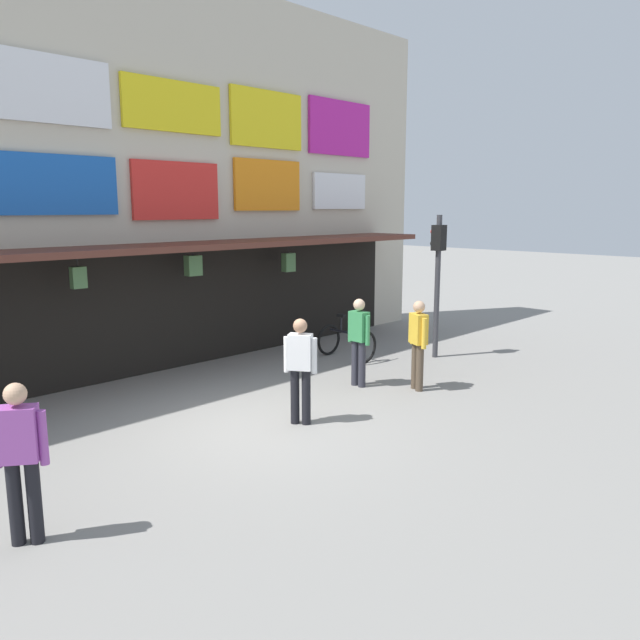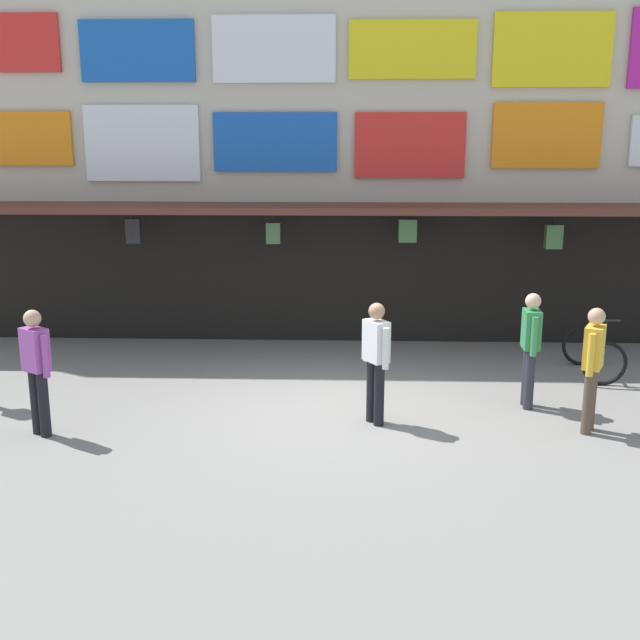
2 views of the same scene
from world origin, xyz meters
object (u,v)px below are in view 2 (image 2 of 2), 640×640
object	(u,v)px
bicycle_parked	(593,352)
pedestrian_in_red	(376,356)
pedestrian_in_white	(593,363)
pedestrian_in_black	(36,365)
pedestrian_in_blue	(530,344)

from	to	relation	value
bicycle_parked	pedestrian_in_red	xyz separation A→B (m)	(-3.66, -2.32, 0.55)
pedestrian_in_white	pedestrian_in_red	bearing A→B (deg)	175.74
pedestrian_in_black	pedestrian_in_red	xyz separation A→B (m)	(4.38, 0.58, 0.00)
bicycle_parked	pedestrian_in_black	distance (m)	8.57
pedestrian_in_black	pedestrian_in_red	size ratio (longest dim) A/B	1.00
bicycle_parked	pedestrian_in_white	distance (m)	2.73
pedestrian_in_black	pedestrian_in_white	world-z (taller)	same
pedestrian_in_black	pedestrian_in_white	size ratio (longest dim) A/B	1.00
pedestrian_in_black	pedestrian_in_blue	distance (m)	6.74
pedestrian_in_white	pedestrian_in_red	distance (m)	2.82
pedestrian_in_black	pedestrian_in_red	bearing A→B (deg)	7.54
pedestrian_in_black	pedestrian_in_blue	bearing A→B (deg)	11.24
pedestrian_in_black	bicycle_parked	bearing A→B (deg)	19.85
pedestrian_in_blue	pedestrian_in_red	bearing A→B (deg)	-161.76
pedestrian_in_blue	bicycle_parked	bearing A→B (deg)	47.99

